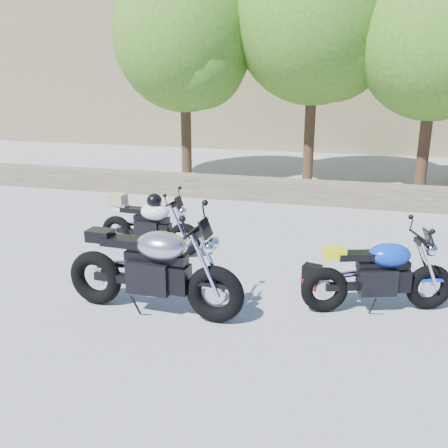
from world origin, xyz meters
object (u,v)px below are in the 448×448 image
Objects in this scene: blue_bike at (380,275)px; white_bike at (149,223)px; backpack at (312,277)px; silver_bike at (154,270)px.

white_bike is at bearing 142.55° from blue_bike.
blue_bike is at bearing -15.01° from backpack.
white_bike is 2.91m from backpack.
blue_bike is at bearing -14.56° from white_bike.
white_bike is 0.97× the size of blue_bike.
silver_bike is 1.29× the size of white_bike.
silver_bike is 7.04× the size of backpack.
backpack is (-0.87, 0.48, -0.31)m from blue_bike.
silver_bike is 2.82m from blue_bike.
silver_bike is at bearing 177.92° from blue_bike.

